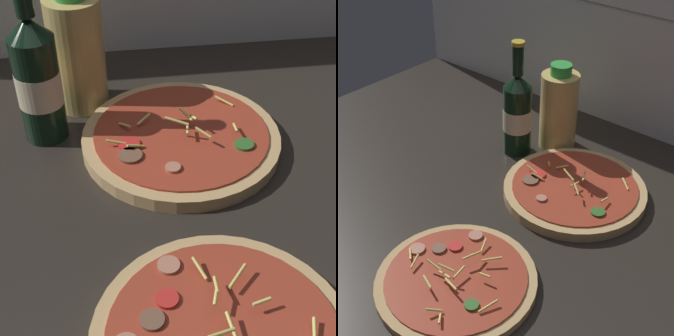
{
  "view_description": "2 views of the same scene",
  "coord_description": "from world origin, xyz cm",
  "views": [
    {
      "loc": [
        -18.74,
        -42.24,
        47.52
      ],
      "look_at": [
        -11.89,
        6.22,
        6.04
      ],
      "focal_mm": 55.0,
      "sensor_mm": 36.0,
      "label": 1
    },
    {
      "loc": [
        33.39,
        -54.77,
        64.74
      ],
      "look_at": [
        -17.75,
        5.06,
        10.16
      ],
      "focal_mm": 55.0,
      "sensor_mm": 36.0,
      "label": 2
    }
  ],
  "objects": [
    {
      "name": "pizza_far",
      "position": [
        -8.79,
        15.25,
        3.61
      ],
      "size": [
        27.95,
        27.95,
        5.53
      ],
      "color": "tan",
      "rests_on": "counter_slab"
    },
    {
      "name": "beer_bottle",
      "position": [
        -27.71,
        20.42,
        11.93
      ],
      "size": [
        6.23,
        6.23,
        25.32
      ],
      "color": "black",
      "rests_on": "counter_slab"
    },
    {
      "name": "counter_slab",
      "position": [
        0.0,
        0.0,
        1.25
      ],
      "size": [
        160.0,
        90.0,
        2.5
      ],
      "color": "#28231E",
      "rests_on": "ground"
    },
    {
      "name": "oil_bottle",
      "position": [
        -22.42,
        28.2,
        11.43
      ],
      "size": [
        8.23,
        8.23,
        19.42
      ],
      "color": "#D6B766",
      "rests_on": "counter_slab"
    }
  ]
}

